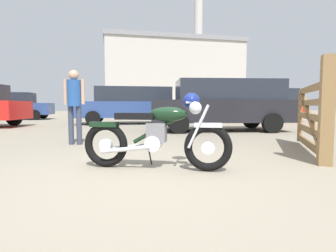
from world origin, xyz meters
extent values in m
plane|color=gray|center=(0.00, 0.00, 0.00)|extent=(80.00, 80.00, 0.00)
torus|color=black|center=(0.79, 0.09, 0.32)|extent=(0.64, 0.29, 0.64)
cylinder|color=silver|center=(0.79, 0.09, 0.32)|extent=(0.20, 0.13, 0.18)
torus|color=black|center=(-0.59, 0.51, 0.32)|extent=(0.64, 0.29, 0.64)
cylinder|color=silver|center=(-0.59, 0.51, 0.32)|extent=(0.20, 0.13, 0.18)
cube|color=silver|center=(0.79, 0.09, 0.62)|extent=(0.38, 0.23, 0.06)
cube|color=black|center=(-0.60, 0.52, 0.61)|extent=(0.42, 0.24, 0.07)
cylinder|color=silver|center=(0.69, 0.20, 0.60)|extent=(0.28, 0.12, 0.58)
cylinder|color=silver|center=(0.65, 0.05, 0.60)|extent=(0.28, 0.12, 0.58)
sphere|color=silver|center=(0.63, 0.14, 0.85)|extent=(0.17, 0.17, 0.17)
cylinder|color=silver|center=(0.55, 0.16, 0.92)|extent=(0.21, 0.60, 0.03)
sphere|color=navy|center=(0.64, 0.45, 0.94)|extent=(0.25, 0.25, 0.25)
cylinder|color=black|center=(0.16, 0.28, 0.58)|extent=(0.74, 0.28, 0.47)
ellipsoid|color=black|center=(0.27, 0.25, 0.76)|extent=(0.56, 0.36, 0.20)
cube|color=black|center=(-0.17, 0.38, 0.73)|extent=(0.57, 0.35, 0.09)
cube|color=slate|center=(0.12, 0.29, 0.51)|extent=(0.30, 0.25, 0.26)
cylinder|color=silver|center=(0.08, 0.31, 0.36)|extent=(0.27, 0.26, 0.22)
cylinder|color=silver|center=(-0.25, 0.51, 0.28)|extent=(0.69, 0.26, 0.14)
cylinder|color=silver|center=(-0.31, 0.32, 0.28)|extent=(0.69, 0.26, 0.14)
cylinder|color=black|center=(0.04, 0.50, 0.16)|extent=(0.09, 0.23, 0.33)
cube|color=olive|center=(2.58, 0.21, 0.80)|extent=(0.24, 0.24, 1.60)
cube|color=olive|center=(3.61, 2.38, 0.65)|extent=(0.12, 0.12, 1.20)
cube|color=olive|center=(3.10, 1.30, 0.15)|extent=(1.10, 2.20, 0.11)
cube|color=olive|center=(3.10, 1.30, 0.41)|extent=(1.10, 2.20, 0.11)
cube|color=olive|center=(3.10, 1.30, 0.67)|extent=(1.10, 2.20, 0.11)
cube|color=olive|center=(3.10, 1.30, 0.93)|extent=(1.10, 2.20, 0.11)
cube|color=olive|center=(3.10, 1.30, 1.19)|extent=(1.10, 2.20, 0.11)
cube|color=olive|center=(3.10, 1.30, 0.65)|extent=(1.01, 2.02, 1.08)
cylinder|color=#383D51|center=(-1.60, 2.83, 0.43)|extent=(0.12, 0.12, 0.86)
cylinder|color=#383D51|center=(-1.42, 2.81, 0.43)|extent=(0.12, 0.12, 0.86)
cylinder|color=#234C93|center=(-1.51, 2.82, 1.15)|extent=(0.30, 0.30, 0.58)
cylinder|color=tan|center=(-1.70, 2.84, 1.18)|extent=(0.08, 0.08, 0.55)
cylinder|color=tan|center=(-1.32, 2.80, 1.18)|extent=(0.08, 0.08, 0.55)
sphere|color=tan|center=(-1.51, 2.82, 1.55)|extent=(0.22, 0.22, 0.22)
cylinder|color=black|center=(5.82, 9.46, 0.30)|extent=(0.61, 0.24, 0.60)
cylinder|color=black|center=(5.68, 11.09, 0.30)|extent=(0.61, 0.24, 0.60)
cylinder|color=black|center=(8.21, 9.67, 0.30)|extent=(0.61, 0.24, 0.60)
cylinder|color=black|center=(8.07, 11.30, 0.30)|extent=(0.61, 0.24, 0.60)
cube|color=red|center=(6.95, 10.38, 0.68)|extent=(4.03, 1.97, 0.76)
cube|color=#232833|center=(7.19, 10.40, 1.42)|extent=(2.52, 1.72, 0.72)
cylinder|color=black|center=(1.17, 4.81, 0.32)|extent=(0.65, 0.25, 0.64)
cylinder|color=black|center=(1.27, 6.57, 0.32)|extent=(0.65, 0.25, 0.64)
cylinder|color=black|center=(4.17, 4.64, 0.32)|extent=(0.65, 0.25, 0.64)
cylinder|color=black|center=(4.27, 6.40, 0.32)|extent=(0.65, 0.25, 0.64)
cube|color=black|center=(2.72, 5.60, 0.69)|extent=(4.79, 2.02, 0.74)
cube|color=#232833|center=(3.02, 5.59, 1.40)|extent=(3.58, 1.79, 0.68)
cylinder|color=black|center=(-6.17, 13.48, 0.31)|extent=(0.63, 0.24, 0.62)
cylinder|color=black|center=(-6.27, 15.20, 0.31)|extent=(0.63, 0.24, 0.62)
cube|color=#2D4784|center=(-7.57, 14.26, 0.67)|extent=(4.29, 1.96, 0.72)
cube|color=#232833|center=(-7.57, 14.26, 1.35)|extent=(2.09, 1.67, 0.64)
cylinder|color=black|center=(-2.02, 8.58, 0.32)|extent=(0.65, 0.23, 0.64)
cylinder|color=black|center=(-2.08, 10.34, 0.32)|extent=(0.65, 0.23, 0.64)
cylinder|color=black|center=(0.98, 8.69, 0.32)|extent=(0.65, 0.23, 0.64)
cylinder|color=black|center=(0.92, 10.45, 0.32)|extent=(0.65, 0.23, 0.64)
cube|color=#2D4784|center=(-0.55, 9.51, 0.69)|extent=(4.76, 1.93, 0.74)
cube|color=#232833|center=(-0.25, 9.53, 1.40)|extent=(3.55, 1.72, 0.68)
cylinder|color=black|center=(-5.46, 9.02, 0.32)|extent=(0.66, 0.29, 0.64)
cylinder|color=black|center=(4.37, 16.82, 0.31)|extent=(0.63, 0.22, 0.62)
cylinder|color=black|center=(4.31, 18.54, 0.31)|extent=(0.63, 0.22, 0.62)
cylinder|color=black|center=(7.07, 16.91, 0.31)|extent=(0.63, 0.22, 0.62)
cylinder|color=black|center=(7.01, 18.63, 0.31)|extent=(0.63, 0.22, 0.62)
cube|color=#23663D|center=(5.69, 17.72, 0.67)|extent=(4.26, 1.87, 0.72)
cube|color=#232833|center=(5.69, 17.72, 1.35)|extent=(2.05, 1.63, 0.64)
cube|color=beige|center=(4.24, 31.71, 4.14)|extent=(16.98, 12.79, 8.28)
cube|color=gray|center=(4.24, 31.71, 8.53)|extent=(17.30, 13.12, 0.50)
cylinder|color=beige|center=(8.24, 32.04, 12.82)|extent=(1.10, 1.10, 9.09)
camera|label=1|loc=(-0.16, -3.31, 0.88)|focal=28.32mm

